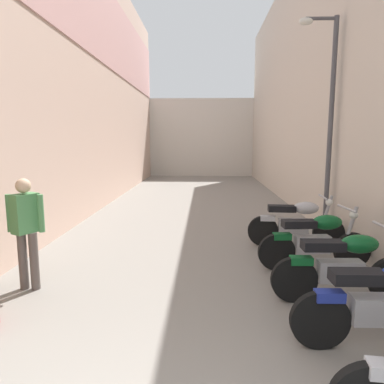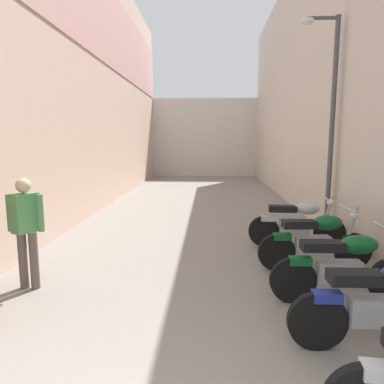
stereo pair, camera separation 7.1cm
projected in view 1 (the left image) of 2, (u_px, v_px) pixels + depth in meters
ground_plane at (196, 224)px, 8.66m from camera, size 35.26×35.26×0.00m
building_left at (91, 74)px, 10.12m from camera, size 0.45×19.26×7.87m
building_right at (307, 80)px, 9.96m from camera, size 0.45×19.26×7.56m
building_far_end at (201, 138)px, 20.81m from camera, size 8.88×2.00×4.39m
motorcycle_third at (345, 265)px, 4.44m from camera, size 1.85×0.58×1.04m
motorcycle_fourth at (316, 239)px, 5.59m from camera, size 1.85×0.58×1.04m
motorcycle_fifth at (296, 222)px, 6.78m from camera, size 1.85×0.58×1.04m
pedestrian_mid_alley at (26, 226)px, 4.78m from camera, size 0.52×0.39×1.57m
street_lamp at (327, 112)px, 7.11m from camera, size 0.79×0.18×4.50m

